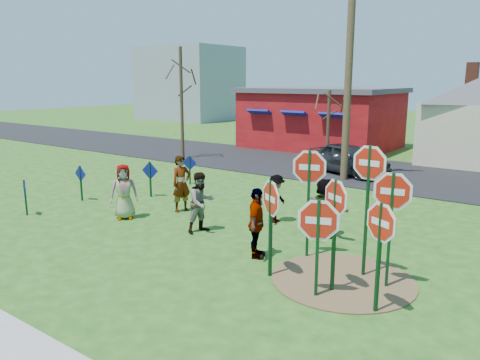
% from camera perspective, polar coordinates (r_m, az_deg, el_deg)
% --- Properties ---
extents(ground, '(120.00, 120.00, 0.00)m').
position_cam_1_polar(ground, '(13.97, -3.05, -6.27)').
color(ground, '#234E16').
rests_on(ground, ground).
extents(road, '(120.00, 7.50, 0.04)m').
position_cam_1_polar(road, '(23.74, 14.72, 1.07)').
color(road, black).
rests_on(road, ground).
extents(dirt_patch, '(3.20, 3.20, 0.03)m').
position_cam_1_polar(dirt_patch, '(10.97, 12.42, -11.77)').
color(dirt_patch, brown).
rests_on(dirt_patch, ground).
extents(red_building, '(9.40, 7.69, 3.90)m').
position_cam_1_polar(red_building, '(31.59, 9.94, 7.50)').
color(red_building, maroon).
rests_on(red_building, ground).
extents(distant_building, '(10.00, 8.00, 8.00)m').
position_cam_1_polar(distant_building, '(54.28, -6.17, 11.61)').
color(distant_building, '#8C939E').
rests_on(distant_building, ground).
extents(stop_sign_a, '(0.95, 0.60, 2.38)m').
position_cam_1_polar(stop_sign_a, '(10.43, 3.78, -3.30)').
color(stop_sign_a, '#0F381A').
rests_on(stop_sign_a, ground).
extents(stop_sign_b, '(1.05, 0.07, 3.15)m').
position_cam_1_polar(stop_sign_b, '(10.63, 15.42, 0.32)').
color(stop_sign_b, '#0F381A').
rests_on(stop_sign_b, ground).
extents(stop_sign_c, '(0.90, 0.54, 2.57)m').
position_cam_1_polar(stop_sign_c, '(9.79, 11.54, -3.58)').
color(stop_sign_c, '#0F381A').
rests_on(stop_sign_c, ground).
extents(stop_sign_d, '(1.08, 0.22, 2.68)m').
position_cam_1_polar(stop_sign_d, '(10.26, 18.04, -2.47)').
color(stop_sign_d, '#0F381A').
rests_on(stop_sign_d, ground).
extents(stop_sign_e, '(1.10, 0.43, 2.23)m').
position_cam_1_polar(stop_sign_e, '(9.59, 9.50, -5.75)').
color(stop_sign_e, '#0F381A').
rests_on(stop_sign_e, ground).
extents(stop_sign_f, '(0.92, 0.48, 2.33)m').
position_cam_1_polar(stop_sign_f, '(9.13, 16.76, -5.97)').
color(stop_sign_f, '#0F381A').
rests_on(stop_sign_f, ground).
extents(stop_sign_g, '(1.08, 0.40, 2.89)m').
position_cam_1_polar(stop_sign_g, '(11.60, 8.42, 0.13)').
color(stop_sign_g, '#0F381A').
rests_on(stop_sign_g, ground).
extents(blue_diamond_a, '(0.55, 0.24, 1.21)m').
position_cam_1_polar(blue_diamond_a, '(16.93, -24.73, -1.48)').
color(blue_diamond_a, '#0F381A').
rests_on(blue_diamond_a, ground).
extents(blue_diamond_b, '(0.62, 0.06, 1.33)m').
position_cam_1_polar(blue_diamond_b, '(18.22, -18.85, 0.14)').
color(blue_diamond_b, '#0F381A').
rests_on(blue_diamond_b, ground).
extents(blue_diamond_c, '(0.70, 0.18, 1.38)m').
position_cam_1_polar(blue_diamond_c, '(18.15, -10.90, 0.60)').
color(blue_diamond_c, '#0F381A').
rests_on(blue_diamond_c, ground).
extents(blue_diamond_d, '(0.62, 0.21, 1.26)m').
position_cam_1_polar(blue_diamond_d, '(20.07, -6.15, 1.63)').
color(blue_diamond_d, '#0F381A').
rests_on(blue_diamond_d, ground).
extents(person_a, '(1.00, 1.03, 1.78)m').
position_cam_1_polar(person_a, '(15.45, -13.97, -1.39)').
color(person_a, '#44609D').
rests_on(person_a, ground).
extents(person_b, '(0.64, 0.80, 1.92)m').
position_cam_1_polar(person_b, '(15.94, -7.15, -0.46)').
color(person_b, teal).
rests_on(person_b, ground).
extents(person_c, '(0.89, 1.02, 1.79)m').
position_cam_1_polar(person_c, '(13.73, -4.73, -2.73)').
color(person_c, '#963F35').
rests_on(person_c, ground).
extents(person_d, '(0.64, 1.02, 1.52)m').
position_cam_1_polar(person_d, '(14.69, 4.41, -2.29)').
color(person_d, '#36363B').
rests_on(person_d, ground).
extents(person_e, '(0.84, 1.14, 1.80)m').
position_cam_1_polar(person_e, '(11.72, 2.01, -5.29)').
color(person_e, '#452C4F').
rests_on(person_e, ground).
extents(person_f, '(1.64, 1.08, 1.70)m').
position_cam_1_polar(person_f, '(13.50, 10.21, -3.35)').
color(person_f, '#1C5933').
rests_on(person_f, ground).
extents(suv, '(4.56, 3.02, 1.44)m').
position_cam_1_polar(suv, '(22.70, 13.02, 2.56)').
color(suv, '#2F2F33').
rests_on(suv, road).
extents(utility_pole, '(2.33, 1.17, 10.25)m').
position_cam_1_polar(utility_pole, '(21.07, 13.20, 14.50)').
color(utility_pole, '#4C3823').
rests_on(utility_pole, ground).
extents(bare_tree_west, '(1.80, 1.80, 6.18)m').
position_cam_1_polar(bare_tree_west, '(26.48, -7.18, 11.14)').
color(bare_tree_west, '#382819').
rests_on(bare_tree_west, ground).
extents(bare_tree_east, '(1.80, 1.80, 3.88)m').
position_cam_1_polar(bare_tree_east, '(25.67, 10.75, 7.66)').
color(bare_tree_east, '#382819').
rests_on(bare_tree_east, ground).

